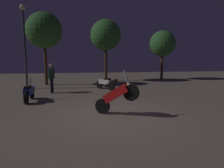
{
  "coord_description": "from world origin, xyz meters",
  "views": [
    {
      "loc": [
        -1.04,
        -6.6,
        2.05
      ],
      "look_at": [
        0.14,
        1.01,
        1.0
      ],
      "focal_mm": 30.98,
      "sensor_mm": 36.0,
      "label": 1
    }
  ],
  "objects_px": {
    "motorcycle_red_foreground": "(116,95)",
    "person_rider_beside": "(51,76)",
    "motorcycle_blue_parked_left": "(29,92)",
    "streetlamp_near": "(24,37)",
    "motorcycle_white_parked_right": "(105,83)"
  },
  "relations": [
    {
      "from": "motorcycle_blue_parked_left",
      "to": "person_rider_beside",
      "type": "relative_size",
      "value": 0.97
    },
    {
      "from": "motorcycle_white_parked_right",
      "to": "streetlamp_near",
      "type": "distance_m",
      "value": 6.01
    },
    {
      "from": "motorcycle_red_foreground",
      "to": "motorcycle_blue_parked_left",
      "type": "bearing_deg",
      "value": 174.78
    },
    {
      "from": "person_rider_beside",
      "to": "streetlamp_near",
      "type": "distance_m",
      "value": 3.57
    },
    {
      "from": "motorcycle_blue_parked_left",
      "to": "streetlamp_near",
      "type": "height_order",
      "value": "streetlamp_near"
    },
    {
      "from": "motorcycle_red_foreground",
      "to": "streetlamp_near",
      "type": "relative_size",
      "value": 0.3
    },
    {
      "from": "streetlamp_near",
      "to": "motorcycle_red_foreground",
      "type": "bearing_deg",
      "value": -54.8
    },
    {
      "from": "person_rider_beside",
      "to": "streetlamp_near",
      "type": "bearing_deg",
      "value": -29.99
    },
    {
      "from": "motorcycle_white_parked_right",
      "to": "streetlamp_near",
      "type": "bearing_deg",
      "value": 40.96
    },
    {
      "from": "motorcycle_red_foreground",
      "to": "motorcycle_blue_parked_left",
      "type": "relative_size",
      "value": 0.98
    },
    {
      "from": "motorcycle_red_foreground",
      "to": "person_rider_beside",
      "type": "height_order",
      "value": "person_rider_beside"
    },
    {
      "from": "motorcycle_blue_parked_left",
      "to": "motorcycle_white_parked_right",
      "type": "xyz_separation_m",
      "value": [
        3.95,
        2.85,
        0.0
      ]
    },
    {
      "from": "motorcycle_blue_parked_left",
      "to": "streetlamp_near",
      "type": "distance_m",
      "value": 5.11
    },
    {
      "from": "person_rider_beside",
      "to": "motorcycle_white_parked_right",
      "type": "bearing_deg",
      "value": -151.92
    },
    {
      "from": "motorcycle_red_foreground",
      "to": "person_rider_beside",
      "type": "xyz_separation_m",
      "value": [
        -2.95,
        4.94,
        0.28
      ]
    }
  ]
}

